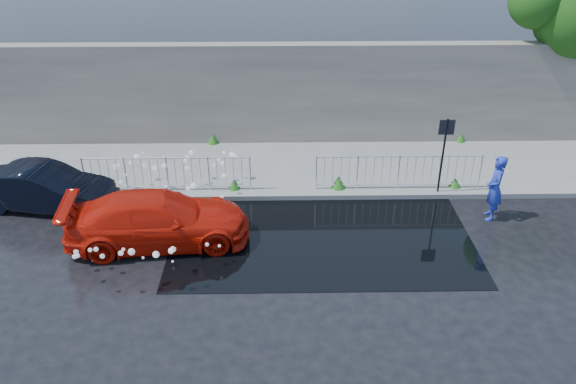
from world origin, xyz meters
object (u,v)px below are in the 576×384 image
Objects in this scene: sign_post at (444,144)px; person at (495,188)px; red_car at (158,219)px; dark_car at (45,188)px.

person is (1.17, -1.30, -0.77)m from sign_post.
person reaches higher than red_car.
sign_post is 1.31× the size of person.
person is (9.16, 1.07, 0.27)m from red_car.
sign_post is at bearing -79.51° from red_car.
sign_post is 11.67m from dark_car.
dark_car is 2.06× the size of person.
dark_car is at bearing 56.57° from red_car.
red_car is (-7.99, -2.37, -1.04)m from sign_post.
person is at bearing -83.79° from dark_car.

